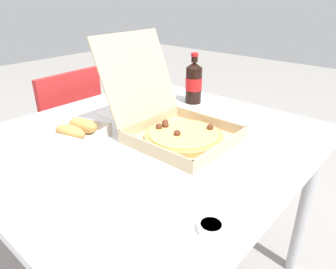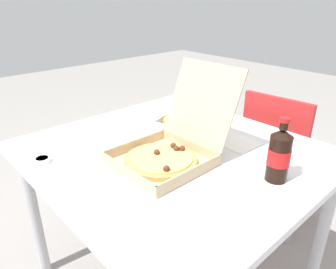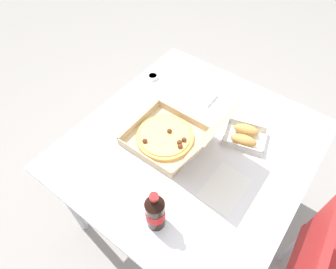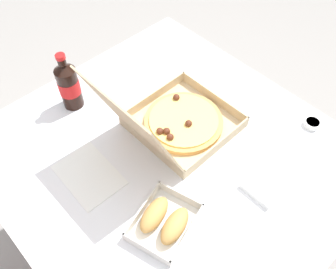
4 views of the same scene
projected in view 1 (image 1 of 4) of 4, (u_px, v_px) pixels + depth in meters
name	position (u px, v px, depth m)	size (l,w,h in m)	color
dining_table	(149.00, 155.00, 1.12)	(1.10, 1.03, 0.72)	white
chair	(63.00, 133.00, 1.70)	(0.43, 0.43, 0.83)	red
pizza_box_open	(175.00, 125.00, 1.06)	(0.32, 0.44, 0.34)	tan
bread_side_box	(77.00, 130.00, 1.07)	(0.20, 0.22, 0.06)	white
cola_bottle	(194.00, 82.00, 1.38)	(0.07, 0.07, 0.22)	black
paper_menu	(127.00, 111.00, 1.31)	(0.21, 0.15, 0.00)	white
napkin_pile	(104.00, 180.00, 0.82)	(0.11, 0.11, 0.02)	white
dipping_sauce_cup	(211.00, 227.00, 0.66)	(0.06, 0.06, 0.02)	white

